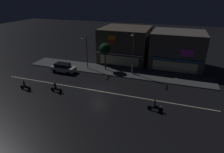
{
  "coord_description": "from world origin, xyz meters",
  "views": [
    {
      "loc": [
        9.98,
        -22.42,
        12.96
      ],
      "look_at": [
        0.95,
        3.64,
        0.92
      ],
      "focal_mm": 30.4,
      "sensor_mm": 36.0,
      "label": 1
    }
  ],
  "objects_px": {
    "motorcycle_lead": "(56,88)",
    "motorcycle_following": "(155,106)",
    "streetlamp_mid": "(133,51)",
    "streetlamp_west": "(86,50)",
    "parked_car_near_kerb": "(63,68)",
    "traffic_cone": "(107,75)",
    "pedestrian_on_sidewalk": "(132,69)",
    "motorcycle_opposite_lane": "(25,86)"
  },
  "relations": [
    {
      "from": "streetlamp_mid",
      "to": "streetlamp_west",
      "type": "bearing_deg",
      "value": -179.63
    },
    {
      "from": "parked_car_near_kerb",
      "to": "motorcycle_following",
      "type": "height_order",
      "value": "parked_car_near_kerb"
    },
    {
      "from": "motorcycle_lead",
      "to": "parked_car_near_kerb",
      "type": "bearing_deg",
      "value": -62.79
    },
    {
      "from": "pedestrian_on_sidewalk",
      "to": "motorcycle_following",
      "type": "height_order",
      "value": "pedestrian_on_sidewalk"
    },
    {
      "from": "streetlamp_mid",
      "to": "pedestrian_on_sidewalk",
      "type": "bearing_deg",
      "value": 99.44
    },
    {
      "from": "parked_car_near_kerb",
      "to": "motorcycle_lead",
      "type": "bearing_deg",
      "value": 114.3
    },
    {
      "from": "streetlamp_west",
      "to": "streetlamp_mid",
      "type": "distance_m",
      "value": 8.64
    },
    {
      "from": "streetlamp_west",
      "to": "motorcycle_lead",
      "type": "relative_size",
      "value": 3.17
    },
    {
      "from": "motorcycle_lead",
      "to": "streetlamp_west",
      "type": "bearing_deg",
      "value": -88.6
    },
    {
      "from": "streetlamp_mid",
      "to": "traffic_cone",
      "type": "height_order",
      "value": "streetlamp_mid"
    },
    {
      "from": "streetlamp_mid",
      "to": "traffic_cone",
      "type": "distance_m",
      "value": 6.07
    },
    {
      "from": "streetlamp_mid",
      "to": "traffic_cone",
      "type": "xyz_separation_m",
      "value": [
        -3.9,
        -2.28,
        -4.06
      ]
    },
    {
      "from": "streetlamp_mid",
      "to": "pedestrian_on_sidewalk",
      "type": "xyz_separation_m",
      "value": [
        -0.06,
        0.37,
        -3.37
      ]
    },
    {
      "from": "traffic_cone",
      "to": "parked_car_near_kerb",
      "type": "bearing_deg",
      "value": -176.44
    },
    {
      "from": "pedestrian_on_sidewalk",
      "to": "streetlamp_mid",
      "type": "bearing_deg",
      "value": -55.22
    },
    {
      "from": "streetlamp_mid",
      "to": "motorcycle_following",
      "type": "xyz_separation_m",
      "value": [
        5.16,
        -9.89,
        -3.7
      ]
    },
    {
      "from": "streetlamp_mid",
      "to": "parked_car_near_kerb",
      "type": "relative_size",
      "value": 1.65
    },
    {
      "from": "traffic_cone",
      "to": "motorcycle_opposite_lane",
      "type": "bearing_deg",
      "value": -139.44
    },
    {
      "from": "streetlamp_west",
      "to": "streetlamp_mid",
      "type": "relative_size",
      "value": 0.85
    },
    {
      "from": "traffic_cone",
      "to": "motorcycle_following",
      "type": "bearing_deg",
      "value": -40.05
    },
    {
      "from": "motorcycle_lead",
      "to": "motorcycle_following",
      "type": "xyz_separation_m",
      "value": [
        14.03,
        -0.26,
        0.0
      ]
    },
    {
      "from": "streetlamp_west",
      "to": "motorcycle_lead",
      "type": "distance_m",
      "value": 10.08
    },
    {
      "from": "streetlamp_west",
      "to": "parked_car_near_kerb",
      "type": "xyz_separation_m",
      "value": [
        -3.35,
        -2.72,
        -2.89
      ]
    },
    {
      "from": "parked_car_near_kerb",
      "to": "motorcycle_opposite_lane",
      "type": "bearing_deg",
      "value": 78.44
    },
    {
      "from": "motorcycle_lead",
      "to": "traffic_cone",
      "type": "distance_m",
      "value": 8.89
    },
    {
      "from": "pedestrian_on_sidewalk",
      "to": "traffic_cone",
      "type": "height_order",
      "value": "pedestrian_on_sidewalk"
    },
    {
      "from": "motorcycle_lead",
      "to": "motorcycle_following",
      "type": "distance_m",
      "value": 14.03
    },
    {
      "from": "parked_car_near_kerb",
      "to": "traffic_cone",
      "type": "distance_m",
      "value": 8.1
    },
    {
      "from": "motorcycle_lead",
      "to": "motorcycle_opposite_lane",
      "type": "xyz_separation_m",
      "value": [
        -4.68,
        -0.91,
        0.0
      ]
    },
    {
      "from": "pedestrian_on_sidewalk",
      "to": "parked_car_near_kerb",
      "type": "height_order",
      "value": "pedestrian_on_sidewalk"
    },
    {
      "from": "streetlamp_mid",
      "to": "motorcycle_following",
      "type": "bearing_deg",
      "value": -62.44
    },
    {
      "from": "streetlamp_mid",
      "to": "motorcycle_opposite_lane",
      "type": "bearing_deg",
      "value": -142.13
    },
    {
      "from": "streetlamp_mid",
      "to": "pedestrian_on_sidewalk",
      "type": "height_order",
      "value": "streetlamp_mid"
    },
    {
      "from": "streetlamp_mid",
      "to": "motorcycle_following",
      "type": "relative_size",
      "value": 3.74
    },
    {
      "from": "traffic_cone",
      "to": "streetlamp_mid",
      "type": "bearing_deg",
      "value": 30.26
    },
    {
      "from": "pedestrian_on_sidewalk",
      "to": "motorcycle_opposite_lane",
      "type": "bearing_deg",
      "value": -115.71
    },
    {
      "from": "streetlamp_mid",
      "to": "motorcycle_lead",
      "type": "distance_m",
      "value": 13.61
    },
    {
      "from": "streetlamp_west",
      "to": "motorcycle_following",
      "type": "bearing_deg",
      "value": -35.52
    },
    {
      "from": "pedestrian_on_sidewalk",
      "to": "motorcycle_following",
      "type": "bearing_deg",
      "value": -37.69
    },
    {
      "from": "streetlamp_mid",
      "to": "motorcycle_lead",
      "type": "height_order",
      "value": "streetlamp_mid"
    },
    {
      "from": "streetlamp_mid",
      "to": "motorcycle_opposite_lane",
      "type": "relative_size",
      "value": 3.74
    },
    {
      "from": "motorcycle_following",
      "to": "motorcycle_lead",
      "type": "bearing_deg",
      "value": -0.58
    }
  ]
}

